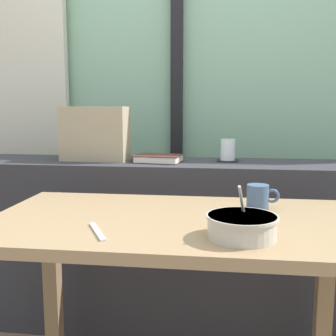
{
  "coord_description": "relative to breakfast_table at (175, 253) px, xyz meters",
  "views": [
    {
      "loc": [
        0.24,
        -1.38,
        1.09
      ],
      "look_at": [
        0.01,
        0.41,
        0.82
      ],
      "focal_mm": 44.04,
      "sensor_mm": 36.0,
      "label": 1
    }
  ],
  "objects": [
    {
      "name": "fork_utensil",
      "position": [
        -0.2,
        -0.18,
        0.12
      ],
      "size": [
        0.09,
        0.16,
        0.01
      ],
      "primitive_type": "cube",
      "rotation": [
        0.0,
        0.0,
        0.48
      ],
      "color": "silver",
      "rests_on": "breakfast_table"
    },
    {
      "name": "ceramic_mug",
      "position": [
        0.28,
        0.16,
        0.16
      ],
      "size": [
        0.11,
        0.08,
        0.08
      ],
      "color": "#3D567A",
      "rests_on": "breakfast_table"
    },
    {
      "name": "closed_book",
      "position": [
        -0.15,
        0.64,
        0.23
      ],
      "size": [
        0.23,
        0.18,
        0.03
      ],
      "color": "#47231E",
      "rests_on": "dark_console_ledge"
    },
    {
      "name": "dark_console_ledge",
      "position": [
        -0.1,
        0.66,
        -0.21
      ],
      "size": [
        2.8,
        0.38,
        0.83
      ],
      "primitive_type": "cube",
      "color": "#2D2D33",
      "rests_on": "ground"
    },
    {
      "name": "juice_glass",
      "position": [
        0.17,
        0.71,
        0.26
      ],
      "size": [
        0.07,
        0.07,
        0.1
      ],
      "color": "white",
      "rests_on": "coaster_square"
    },
    {
      "name": "throw_pillow",
      "position": [
        -0.46,
        0.66,
        0.34
      ],
      "size": [
        0.33,
        0.16,
        0.26
      ],
      "primitive_type": "cube",
      "rotation": [
        0.0,
        0.0,
        -0.05
      ],
      "color": "tan",
      "rests_on": "dark_console_ledge"
    },
    {
      "name": "coaster_square",
      "position": [
        0.17,
        0.71,
        0.21
      ],
      "size": [
        0.1,
        0.1,
        0.0
      ],
      "primitive_type": "cube",
      "color": "black",
      "rests_on": "dark_console_ledge"
    },
    {
      "name": "window_divider_post",
      "position": [
        -0.13,
        1.22,
        0.68
      ],
      "size": [
        0.07,
        0.05,
        2.6
      ],
      "primitive_type": "cube",
      "color": "black",
      "rests_on": "ground"
    },
    {
      "name": "outdoor_backdrop",
      "position": [
        -0.1,
        1.29,
        0.78
      ],
      "size": [
        4.8,
        0.08,
        2.8
      ],
      "primitive_type": "cube",
      "color": "#84B293",
      "rests_on": "ground"
    },
    {
      "name": "soup_bowl",
      "position": [
        0.2,
        -0.18,
        0.15
      ],
      "size": [
        0.2,
        0.2,
        0.15
      ],
      "color": "#BCB7A8",
      "rests_on": "breakfast_table"
    },
    {
      "name": "curtain_left_panel",
      "position": [
        -1.08,
        1.19,
        0.63
      ],
      "size": [
        0.56,
        0.06,
        2.5
      ],
      "primitive_type": "cube",
      "color": "beige",
      "rests_on": "ground"
    },
    {
      "name": "breakfast_table",
      "position": [
        0.0,
        0.0,
        0.0
      ],
      "size": [
        1.19,
        0.66,
        0.74
      ],
      "color": "#826849",
      "rests_on": "ground"
    }
  ]
}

